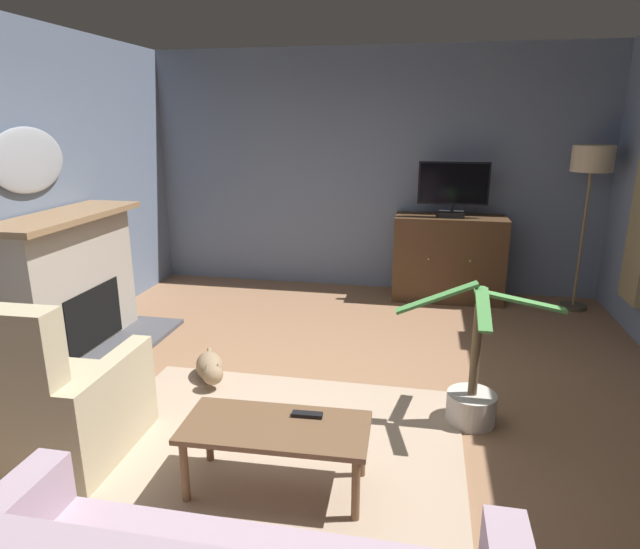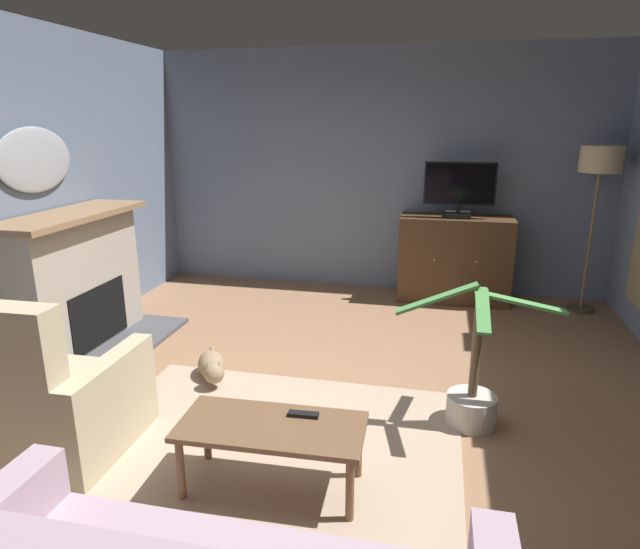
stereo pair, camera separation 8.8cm
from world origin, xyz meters
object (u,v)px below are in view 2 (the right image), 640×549
television (460,188)px  tv_remote (303,414)px  coffee_table (271,432)px  potted_plant_small_fern_corner (472,394)px  floor_lamp (600,172)px  fireplace (77,285)px  armchair_near_window (52,403)px  tv_cabinet (454,261)px  cat (212,366)px  wall_mirror_oval (35,160)px

television → tv_remote: television is taller
coffee_table → potted_plant_small_fern_corner: bearing=39.9°
tv_remote → floor_lamp: 4.20m
fireplace → armchair_near_window: bearing=-59.9°
tv_cabinet → cat: tv_cabinet is taller
tv_cabinet → cat: size_ratio=1.91×
coffee_table → tv_remote: (0.15, 0.12, 0.06)m
coffee_table → television: bearing=74.1°
fireplace → wall_mirror_oval: wall_mirror_oval is taller
television → coffee_table: television is taller
cat → coffee_table: bearing=-53.4°
tv_cabinet → potted_plant_small_fern_corner: potted_plant_small_fern_corner is taller
tv_remote → tv_cabinet: bearing=-107.0°
wall_mirror_oval → armchair_near_window: 2.24m
wall_mirror_oval → television: size_ratio=1.17×
fireplace → tv_remote: (2.39, -1.38, -0.17)m
wall_mirror_oval → potted_plant_small_fern_corner: bearing=-9.1°
floor_lamp → coffee_table: bearing=-124.0°
coffee_table → tv_cabinet: bearing=74.3°
television → armchair_near_window: (-2.42, -3.50, -0.95)m
tv_cabinet → armchair_near_window: (-2.42, -3.56, -0.13)m
television → potted_plant_small_fern_corner: television is taller
coffee_table → armchair_near_window: bearing=177.7°
wall_mirror_oval → cat: (1.63, -0.34, -1.55)m
coffee_table → cat: size_ratio=1.60×
floor_lamp → wall_mirror_oval: bearing=-157.4°
television → tv_remote: size_ratio=4.42×
fireplace → tv_remote: size_ratio=9.31×
tv_remote → armchair_near_window: armchair_near_window is taller
television → fireplace: bearing=-147.7°
tv_cabinet → tv_remote: 3.60m
floor_lamp → television: bearing=178.3°
cat → armchair_near_window: bearing=-116.5°
tv_remote → floor_lamp: size_ratio=0.10×
wall_mirror_oval → coffee_table: 3.18m
wall_mirror_oval → fireplace: bearing=0.0°
armchair_near_window → television: bearing=55.3°
armchair_near_window → cat: armchair_near_window is taller
fireplace → television: size_ratio=2.11×
television → tv_remote: 3.65m
coffee_table → wall_mirror_oval: bearing=149.0°
wall_mirror_oval → floor_lamp: 5.26m
wall_mirror_oval → potted_plant_small_fern_corner: size_ratio=0.84×
tv_cabinet → cat: (-1.88, -2.46, -0.34)m
fireplace → armchair_near_window: (0.83, -1.44, -0.26)m
wall_mirror_oval → cat: wall_mirror_oval is taller
armchair_near_window → potted_plant_small_fern_corner: (2.51, 0.87, -0.11)m
coffee_table → cat: coffee_table is taller
television → cat: 3.26m
potted_plant_small_fern_corner → tv_cabinet: bearing=91.8°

